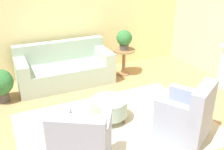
% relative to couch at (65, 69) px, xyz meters
% --- Properties ---
extents(ground_plane, '(16.00, 16.00, 0.00)m').
position_rel_couch_xyz_m(ground_plane, '(0.33, -2.15, -0.34)').
color(ground_plane, '#AD7F51').
extents(wall_back, '(9.45, 0.12, 2.80)m').
position_rel_couch_xyz_m(wall_back, '(0.33, 0.64, 1.06)').
color(wall_back, beige).
rests_on(wall_back, ground_plane).
extents(rug, '(3.33, 2.36, 0.01)m').
position_rel_couch_xyz_m(rug, '(0.33, -2.15, -0.33)').
color(rug, beige).
rests_on(rug, ground_plane).
extents(couch, '(2.15, 0.97, 0.93)m').
position_rel_couch_xyz_m(couch, '(0.00, 0.00, 0.00)').
color(couch, '#9EB29E').
rests_on(couch, ground_plane).
extents(armchair_left, '(1.00, 1.01, 0.98)m').
position_rel_couch_xyz_m(armchair_left, '(-0.55, -2.86, 0.05)').
color(armchair_left, '#8E99B2').
rests_on(armchair_left, rug).
extents(armchair_right, '(1.00, 1.01, 0.98)m').
position_rel_couch_xyz_m(armchair_right, '(1.21, -2.86, 0.05)').
color(armchair_right, '#8E99B2').
rests_on(armchair_right, rug).
extents(ottoman_table, '(0.65, 0.65, 0.42)m').
position_rel_couch_xyz_m(ottoman_table, '(0.30, -1.88, -0.06)').
color(ottoman_table, '#9EB29E').
rests_on(ottoman_table, rug).
extents(side_table, '(0.55, 0.55, 0.66)m').
position_rel_couch_xyz_m(side_table, '(1.48, -0.13, 0.11)').
color(side_table, olive).
rests_on(side_table, ground_plane).
extents(potted_plant_on_side_table, '(0.38, 0.38, 0.49)m').
position_rel_couch_xyz_m(potted_plant_on_side_table, '(1.48, -0.13, 0.59)').
color(potted_plant_on_side_table, '#4C4742').
rests_on(potted_plant_on_side_table, side_table).
extents(potted_plant_floor, '(0.54, 0.54, 0.70)m').
position_rel_couch_xyz_m(potted_plant_floor, '(-1.42, -0.33, 0.06)').
color(potted_plant_floor, '#4C4742').
rests_on(potted_plant_floor, ground_plane).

